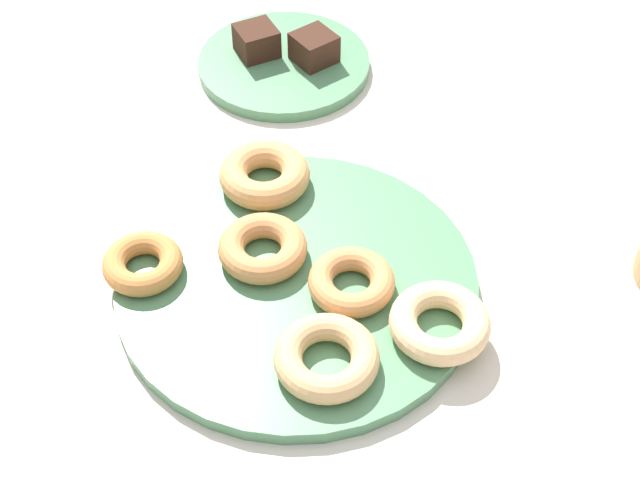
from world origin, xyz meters
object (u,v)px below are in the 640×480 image
object	(u,v)px
donut_plate	(297,282)
donut_1	(327,358)
cake_plate	(284,64)
donut_0	(143,264)
donut_3	(440,323)
brownie_near	(257,41)
donut_2	(263,248)
donut_4	(265,175)
donut_5	(351,282)
brownie_far	(314,48)

from	to	relation	value
donut_plate	donut_1	bearing A→B (deg)	-27.25
donut_plate	cake_plate	xyz separation A→B (m)	(-0.27, 0.22, -0.00)
donut_0	donut_3	distance (m)	0.28
brownie_near	cake_plate	bearing A→B (deg)	26.57
donut_2	donut_0	bearing A→B (deg)	-123.04
donut_3	cake_plate	bearing A→B (deg)	157.56
donut_2	donut_4	bearing A→B (deg)	138.95
donut_1	cake_plate	distance (m)	0.46
brownie_near	donut_5	bearing A→B (deg)	-26.78
brownie_far	donut_plate	bearing A→B (deg)	-44.85
donut_plate	donut_1	world-z (taller)	donut_1
donut_plate	donut_3	xyz separation A→B (m)	(0.13, 0.05, 0.02)
donut_plate	donut_4	world-z (taller)	donut_4
donut_1	donut_3	xyz separation A→B (m)	(0.04, 0.10, 0.00)
donut_1	donut_3	distance (m)	0.11
cake_plate	brownie_near	size ratio (longest dim) A/B	4.55
donut_3	donut_5	bearing A→B (deg)	-164.65
donut_2	cake_plate	size ratio (longest dim) A/B	0.41
donut_4	donut_5	bearing A→B (deg)	-11.25
donut_5	donut_1	bearing A→B (deg)	-57.50
donut_0	donut_1	bearing A→B (deg)	15.18
donut_0	donut_2	size ratio (longest dim) A/B	0.89
donut_4	cake_plate	xyz separation A→B (m)	(-0.16, 0.16, -0.02)
donut_5	brownie_far	xyz separation A→B (m)	(-0.29, 0.22, 0.01)
donut_2	cake_plate	xyz separation A→B (m)	(-0.23, 0.23, -0.02)
donut_plate	donut_5	bearing A→B (deg)	30.35
donut_0	donut_4	size ratio (longest dim) A/B	0.81
donut_3	cake_plate	size ratio (longest dim) A/B	0.44
brownie_far	donut_3	bearing A→B (deg)	-26.99
donut_0	donut_1	world-z (taller)	donut_1
donut_1	brownie_near	bearing A→B (deg)	147.63
donut_5	donut_3	bearing A→B (deg)	15.35
cake_plate	brownie_near	xyz separation A→B (m)	(-0.03, -0.02, 0.02)
donut_2	donut_4	distance (m)	0.10
donut_1	donut_0	bearing A→B (deg)	-164.82
donut_4	cake_plate	distance (m)	0.22
donut_plate	brownie_near	xyz separation A→B (m)	(-0.31, 0.20, 0.02)
brownie_near	donut_4	bearing A→B (deg)	-37.70
donut_plate	donut_4	xyz separation A→B (m)	(-0.12, 0.06, 0.02)
donut_4	donut_5	world-z (taller)	donut_4
cake_plate	brownie_far	xyz separation A→B (m)	(0.03, 0.03, 0.02)
donut_2	donut_1	bearing A→B (deg)	-17.17
cake_plate	donut_4	bearing A→B (deg)	-45.81
brownie_near	donut_plate	bearing A→B (deg)	-33.85
donut_2	donut_4	size ratio (longest dim) A/B	0.91
donut_plate	donut_1	xyz separation A→B (m)	(0.09, -0.05, 0.02)
donut_3	cake_plate	distance (m)	0.44
donut_3	donut_5	xyz separation A→B (m)	(-0.09, -0.02, -0.00)
donut_0	brownie_near	world-z (taller)	brownie_near
donut_4	donut_5	distance (m)	0.17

